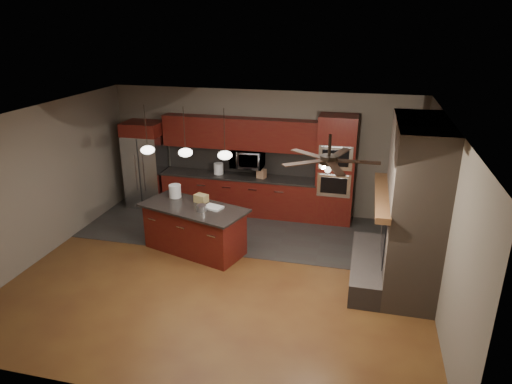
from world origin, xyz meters
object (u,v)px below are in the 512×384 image
(cardboard_box, at_px, (201,198))
(counter_box, at_px, (261,174))
(paint_can, at_px, (202,208))
(white_bucket, at_px, (175,191))
(refrigerator, at_px, (146,165))
(oven_tower, at_px, (336,170))
(paint_tray, at_px, (213,207))
(kitchen_island, at_px, (195,229))
(microwave, at_px, (247,159))
(counter_bucket, at_px, (219,169))

(cardboard_box, bearing_deg, counter_box, 84.29)
(paint_can, bearing_deg, white_bucket, 143.91)
(refrigerator, height_order, counter_box, refrigerator)
(oven_tower, bearing_deg, counter_box, -178.50)
(paint_tray, bearing_deg, kitchen_island, -158.95)
(refrigerator, relative_size, paint_can, 11.13)
(refrigerator, distance_m, paint_tray, 3.02)
(oven_tower, height_order, microwave, oven_tower)
(microwave, bearing_deg, white_bucket, -121.37)
(white_bucket, height_order, cardboard_box, white_bucket)
(oven_tower, distance_m, white_bucket, 3.44)
(counter_box, bearing_deg, paint_can, -87.71)
(refrigerator, bearing_deg, cardboard_box, -40.47)
(cardboard_box, relative_size, counter_bucket, 0.97)
(oven_tower, xyz_separation_m, cardboard_box, (-2.42, -1.78, -0.19))
(microwave, relative_size, counter_box, 3.52)
(microwave, relative_size, refrigerator, 0.36)
(cardboard_box, height_order, counter_box, counter_box)
(paint_tray, relative_size, counter_bucket, 1.37)
(kitchen_island, bearing_deg, paint_can, -18.08)
(refrigerator, relative_size, cardboard_box, 8.37)
(oven_tower, bearing_deg, refrigerator, -179.04)
(oven_tower, relative_size, paint_tray, 6.89)
(paint_can, bearing_deg, kitchen_island, 144.56)
(paint_can, bearing_deg, paint_tray, 48.95)
(refrigerator, relative_size, paint_tray, 5.90)
(kitchen_island, bearing_deg, counter_bucket, 111.87)
(oven_tower, height_order, paint_can, oven_tower)
(microwave, xyz_separation_m, cardboard_box, (-0.45, -1.83, -0.30))
(counter_box, bearing_deg, kitchen_island, -94.65)
(kitchen_island, bearing_deg, paint_tray, 20.78)
(kitchen_island, relative_size, counter_bucket, 8.83)
(white_bucket, relative_size, paint_tray, 0.74)
(counter_bucket, bearing_deg, counter_box, -2.80)
(paint_can, height_order, counter_box, counter_box)
(cardboard_box, bearing_deg, kitchen_island, -85.41)
(paint_can, height_order, cardboard_box, cardboard_box)
(microwave, bearing_deg, cardboard_box, -103.64)
(cardboard_box, bearing_deg, paint_tray, -17.42)
(counter_box, bearing_deg, refrigerator, -160.68)
(refrigerator, xyz_separation_m, paint_tray, (2.32, -1.94, -0.08))
(kitchen_island, distance_m, counter_box, 2.24)
(white_bucket, bearing_deg, paint_can, -36.09)
(white_bucket, relative_size, paint_can, 1.40)
(kitchen_island, height_order, paint_can, paint_can)
(microwave, distance_m, counter_bucket, 0.73)
(microwave, relative_size, kitchen_island, 0.33)
(paint_can, bearing_deg, refrigerator, 135.46)
(white_bucket, height_order, paint_tray, white_bucket)
(oven_tower, relative_size, microwave, 3.25)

